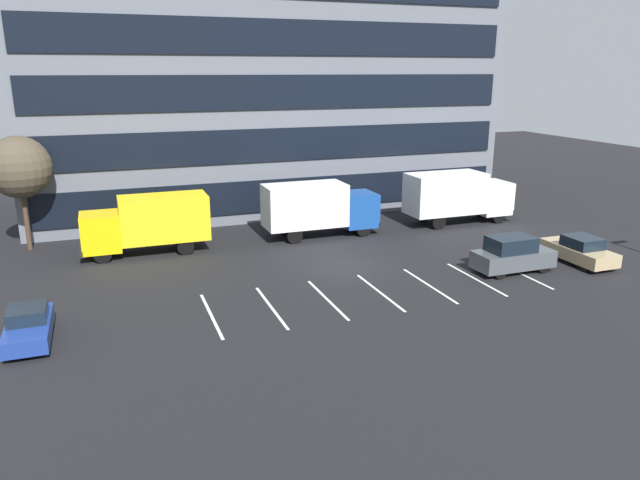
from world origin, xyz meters
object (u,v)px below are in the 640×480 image
object	(u,v)px
box_truck_yellow_all	(148,222)
bare_tree	(19,167)
suv_charcoal	(512,255)
box_truck_white	(457,195)
sedan_navy	(29,326)
sedan_tan	(579,250)
box_truck_blue	(319,207)

from	to	relation	value
box_truck_yellow_all	bare_tree	bearing A→B (deg)	154.04
suv_charcoal	bare_tree	bearing A→B (deg)	151.38
box_truck_white	suv_charcoal	distance (m)	10.83
box_truck_white	bare_tree	size ratio (longest dim) A/B	1.14
sedan_navy	sedan_tan	distance (m)	28.49
sedan_navy	sedan_tan	size ratio (longest dim) A/B	0.90
box_truck_yellow_all	suv_charcoal	world-z (taller)	box_truck_yellow_all
box_truck_yellow_all	box_truck_blue	bearing A→B (deg)	0.25
suv_charcoal	sedan_tan	xyz separation A→B (m)	(4.57, -0.07, -0.21)
suv_charcoal	bare_tree	size ratio (longest dim) A/B	0.63
box_truck_yellow_all	suv_charcoal	distance (m)	21.01
box_truck_white	sedan_tan	size ratio (longest dim) A/B	1.79
sedan_tan	bare_tree	size ratio (longest dim) A/B	0.64
suv_charcoal	box_truck_white	bearing A→B (deg)	73.37
suv_charcoal	sedan_navy	xyz separation A→B (m)	(-23.92, -0.46, -0.29)
sedan_tan	box_truck_blue	bearing A→B (deg)	138.85
box_truck_yellow_all	bare_tree	size ratio (longest dim) A/B	1.07
suv_charcoal	bare_tree	distance (m)	28.93
box_truck_white	bare_tree	xyz separation A→B (m)	(-28.22, 3.39, 3.02)
suv_charcoal	sedan_navy	bearing A→B (deg)	-178.90
box_truck_white	sedan_navy	size ratio (longest dim) A/B	1.99
bare_tree	box_truck_yellow_all	bearing A→B (deg)	-25.96
box_truck_yellow_all	sedan_navy	size ratio (longest dim) A/B	1.87
box_truck_white	sedan_tan	world-z (taller)	box_truck_white
bare_tree	suv_charcoal	bearing A→B (deg)	-28.62
box_truck_yellow_all	sedan_tan	distance (m)	25.12
sedan_navy	bare_tree	distance (m)	14.89
sedan_tan	sedan_navy	bearing A→B (deg)	-179.21
box_truck_blue	suv_charcoal	xyz separation A→B (m)	(7.42, -10.41, -1.04)
box_truck_white	sedan_tan	bearing A→B (deg)	-81.86
suv_charcoal	sedan_tan	size ratio (longest dim) A/B	0.99
sedan_navy	bare_tree	xyz separation A→B (m)	(-1.22, 14.17, 4.41)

